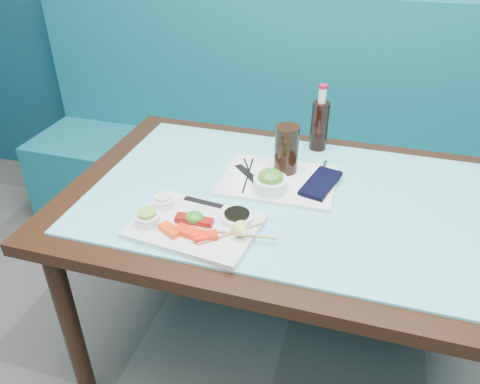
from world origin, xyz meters
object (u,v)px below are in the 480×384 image
(serving_tray, at_px, (278,180))
(blue_napkin, at_px, (201,224))
(seaweed_bowl, at_px, (270,184))
(booth_bench, at_px, (320,172))
(sashimi_plate, at_px, (195,226))
(dining_table, at_px, (289,219))
(cola_glass, at_px, (286,149))
(cola_bottle_body, at_px, (319,126))

(serving_tray, distance_m, blue_napkin, 0.33)
(seaweed_bowl, distance_m, blue_napkin, 0.26)
(booth_bench, distance_m, sashimi_plate, 1.17)
(sashimi_plate, height_order, seaweed_bowl, seaweed_bowl)
(seaweed_bowl, bearing_deg, booth_bench, 85.79)
(dining_table, relative_size, cola_glass, 8.79)
(booth_bench, distance_m, cola_bottle_body, 0.69)
(booth_bench, bearing_deg, blue_napkin, -101.23)
(sashimi_plate, relative_size, cola_glass, 2.12)
(sashimi_plate, xyz_separation_m, serving_tray, (0.17, 0.31, -0.00))
(cola_glass, bearing_deg, sashimi_plate, -115.77)
(dining_table, relative_size, blue_napkin, 9.21)
(serving_tray, distance_m, cola_bottle_body, 0.30)
(sashimi_plate, bearing_deg, booth_bench, 85.17)
(sashimi_plate, relative_size, cola_bottle_body, 1.93)
(booth_bench, relative_size, dining_table, 2.14)
(sashimi_plate, bearing_deg, cola_bottle_body, 73.48)
(cola_glass, relative_size, cola_bottle_body, 0.91)
(booth_bench, height_order, dining_table, booth_bench)
(sashimi_plate, distance_m, blue_napkin, 0.03)
(seaweed_bowl, relative_size, cola_bottle_body, 0.60)
(booth_bench, bearing_deg, cola_bottle_body, -86.49)
(cola_glass, distance_m, blue_napkin, 0.39)
(booth_bench, xyz_separation_m, blue_napkin, (-0.21, -1.06, 0.39))
(sashimi_plate, xyz_separation_m, cola_bottle_body, (0.25, 0.58, 0.08))
(cola_bottle_body, distance_m, blue_napkin, 0.62)
(sashimi_plate, bearing_deg, dining_table, 54.90)
(blue_napkin, bearing_deg, cola_glass, 63.70)
(dining_table, bearing_deg, serving_tray, 129.76)
(booth_bench, xyz_separation_m, seaweed_bowl, (-0.06, -0.85, 0.42))
(cola_bottle_body, bearing_deg, booth_bench, 93.51)
(cola_bottle_body, bearing_deg, sashimi_plate, -113.06)
(booth_bench, xyz_separation_m, cola_bottle_body, (0.03, -0.50, 0.47))
(blue_napkin, bearing_deg, booth_bench, 78.77)
(dining_table, bearing_deg, cola_bottle_body, 84.83)
(booth_bench, xyz_separation_m, dining_table, (0.00, -0.84, 0.29))
(dining_table, distance_m, sashimi_plate, 0.34)
(dining_table, relative_size, seaweed_bowl, 13.34)
(serving_tray, relative_size, cola_bottle_body, 2.04)
(dining_table, bearing_deg, booth_bench, 90.00)
(serving_tray, xyz_separation_m, cola_glass, (0.01, 0.05, 0.09))
(serving_tray, bearing_deg, dining_table, -51.65)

